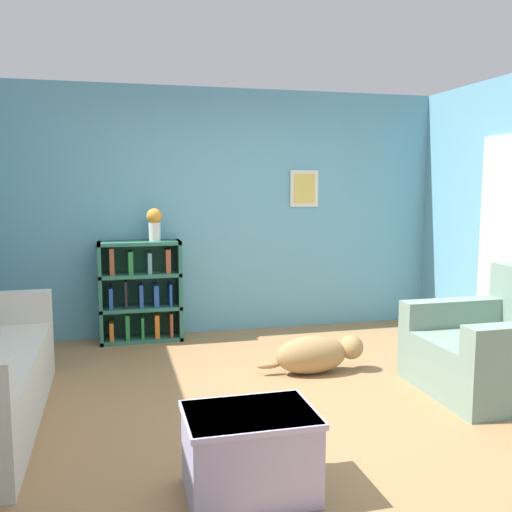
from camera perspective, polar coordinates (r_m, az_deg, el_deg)
The scene contains 7 objects.
ground_plane at distance 4.26m, azimuth 1.36°, elevation -14.83°, with size 14.00×14.00×0.00m, color #997047.
wall_back at distance 6.15m, azimuth -4.22°, elevation 4.42°, with size 5.60×0.13×2.60m.
bookshelf at distance 5.95m, azimuth -11.48°, elevation -3.55°, with size 0.82×0.32×1.03m.
recliner_chair at distance 4.85m, azimuth 23.12°, elevation -8.64°, with size 1.04×1.04×0.93m.
coffee_table at distance 3.10m, azimuth -0.62°, elevation -18.86°, with size 0.67×0.49×0.44m.
dog at distance 4.94m, azimuth 6.05°, elevation -9.71°, with size 0.93×0.29×0.32m.
vase at distance 5.85m, azimuth -10.12°, elevation 3.31°, with size 0.16×0.16×0.33m.
Camera 1 is at (-1.06, -3.80, 1.60)m, focal length 40.00 mm.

